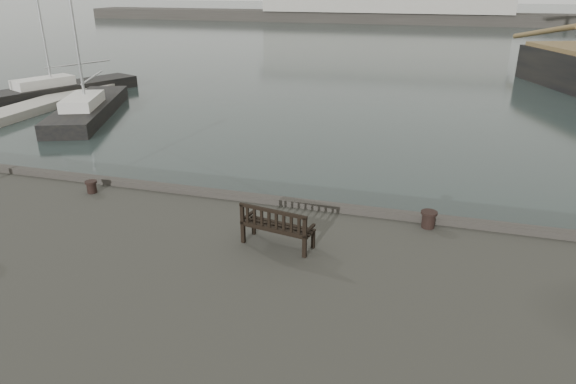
# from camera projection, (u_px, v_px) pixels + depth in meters

# --- Properties ---
(ground) EXTENTS (400.00, 400.00, 0.00)m
(ground) POSITION_uv_depth(u_px,v_px,m) (289.00, 251.00, 15.15)
(ground) COLOR black
(ground) RESTS_ON ground
(pontoon) EXTENTS (2.00, 24.00, 0.50)m
(pontoon) POSITION_uv_depth(u_px,v_px,m) (2.00, 117.00, 29.16)
(pontoon) COLOR #9F9C94
(pontoon) RESTS_ON ground
(bench) EXTENTS (1.80, 0.89, 0.99)m
(bench) POSITION_uv_depth(u_px,v_px,m) (277.00, 234.00, 12.08)
(bench) COLOR black
(bench) RESTS_ON quay
(bollard_left) EXTENTS (0.45, 0.45, 0.36)m
(bollard_left) POSITION_uv_depth(u_px,v_px,m) (92.00, 187.00, 15.19)
(bollard_left) COLOR black
(bollard_left) RESTS_ON quay
(bollard_right) EXTENTS (0.49, 0.49, 0.44)m
(bollard_right) POSITION_uv_depth(u_px,v_px,m) (428.00, 219.00, 13.02)
(bollard_right) COLOR black
(bollard_right) RESTS_ON quay
(yacht_b) EXTENTS (6.43, 10.99, 14.30)m
(yacht_b) POSITION_uv_depth(u_px,v_px,m) (61.00, 92.00, 35.59)
(yacht_b) COLOR black
(yacht_b) RESTS_ON ground
(yacht_c) EXTENTS (6.15, 10.53, 13.82)m
(yacht_c) POSITION_uv_depth(u_px,v_px,m) (90.00, 112.00, 30.31)
(yacht_c) COLOR black
(yacht_c) RESTS_ON ground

